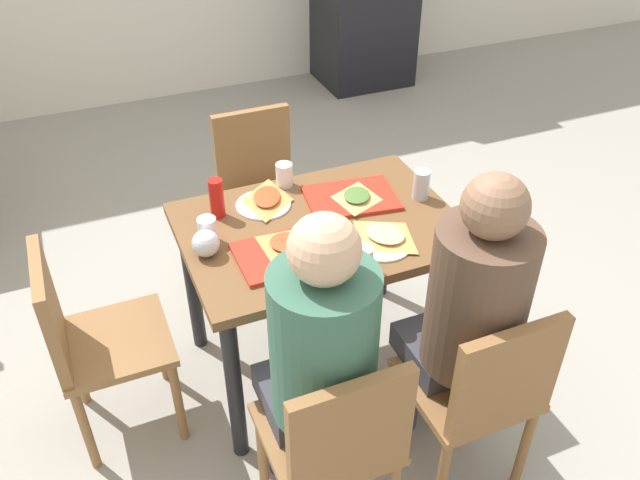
# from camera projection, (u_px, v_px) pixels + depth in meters

# --- Properties ---
(ground_plane) EXTENTS (10.00, 10.00, 0.02)m
(ground_plane) POSITION_uv_depth(u_px,v_px,m) (320.00, 362.00, 2.95)
(ground_plane) COLOR #9E998E
(main_table) EXTENTS (1.05, 0.76, 0.75)m
(main_table) POSITION_uv_depth(u_px,v_px,m) (320.00, 247.00, 2.57)
(main_table) COLOR brown
(main_table) RESTS_ON ground_plane
(chair_near_left) EXTENTS (0.40, 0.40, 0.85)m
(chair_near_left) POSITION_uv_depth(u_px,v_px,m) (337.00, 441.00, 2.00)
(chair_near_left) COLOR olive
(chair_near_left) RESTS_ON ground_plane
(chair_near_right) EXTENTS (0.40, 0.40, 0.85)m
(chair_near_right) POSITION_uv_depth(u_px,v_px,m) (482.00, 390.00, 2.17)
(chair_near_right) COLOR olive
(chair_near_right) RESTS_ON ground_plane
(chair_far_side) EXTENTS (0.40, 0.40, 0.85)m
(chair_far_side) POSITION_uv_depth(u_px,v_px,m) (260.00, 184.00, 3.22)
(chair_far_side) COLOR olive
(chair_far_side) RESTS_ON ground_plane
(chair_left_end) EXTENTS (0.40, 0.40, 0.85)m
(chair_left_end) POSITION_uv_depth(u_px,v_px,m) (88.00, 336.00, 2.37)
(chair_left_end) COLOR olive
(chair_left_end) RESTS_ON ground_plane
(person_in_red) EXTENTS (0.32, 0.42, 1.26)m
(person_in_red) POSITION_uv_depth(u_px,v_px,m) (319.00, 354.00, 1.96)
(person_in_red) COLOR #383842
(person_in_red) RESTS_ON ground_plane
(person_in_brown_jacket) EXTENTS (0.32, 0.42, 1.26)m
(person_in_brown_jacket) POSITION_uv_depth(u_px,v_px,m) (468.00, 308.00, 2.13)
(person_in_brown_jacket) COLOR #383842
(person_in_brown_jacket) RESTS_ON ground_plane
(tray_red_near) EXTENTS (0.36, 0.26, 0.02)m
(tray_red_near) POSITION_uv_depth(u_px,v_px,m) (287.00, 253.00, 2.35)
(tray_red_near) COLOR red
(tray_red_near) RESTS_ON main_table
(tray_red_far) EXTENTS (0.39, 0.31, 0.02)m
(tray_red_far) POSITION_uv_depth(u_px,v_px,m) (351.00, 198.00, 2.64)
(tray_red_far) COLOR red
(tray_red_far) RESTS_ON main_table
(paper_plate_center) EXTENTS (0.22, 0.22, 0.01)m
(paper_plate_center) POSITION_uv_depth(u_px,v_px,m) (263.00, 205.00, 2.61)
(paper_plate_center) COLOR white
(paper_plate_center) RESTS_ON main_table
(paper_plate_near_edge) EXTENTS (0.22, 0.22, 0.01)m
(paper_plate_near_edge) POSITION_uv_depth(u_px,v_px,m) (382.00, 244.00, 2.40)
(paper_plate_near_edge) COLOR white
(paper_plate_near_edge) RESTS_ON main_table
(pizza_slice_a) EXTENTS (0.26, 0.26, 0.02)m
(pizza_slice_a) POSITION_uv_depth(u_px,v_px,m) (289.00, 244.00, 2.36)
(pizza_slice_a) COLOR #C68C47
(pizza_slice_a) RESTS_ON tray_red_near
(pizza_slice_b) EXTENTS (0.22, 0.23, 0.02)m
(pizza_slice_b) POSITION_uv_depth(u_px,v_px,m) (357.00, 196.00, 2.62)
(pizza_slice_b) COLOR #DBAD60
(pizza_slice_b) RESTS_ON tray_red_far
(pizza_slice_c) EXTENTS (0.22, 0.27, 0.02)m
(pizza_slice_c) POSITION_uv_depth(u_px,v_px,m) (267.00, 198.00, 2.63)
(pizza_slice_c) COLOR #C68C47
(pizza_slice_c) RESTS_ON paper_plate_center
(pizza_slice_d) EXTENTS (0.25, 0.27, 0.02)m
(pizza_slice_d) POSITION_uv_depth(u_px,v_px,m) (385.00, 235.00, 2.42)
(pizza_slice_d) COLOR tan
(pizza_slice_d) RESTS_ON paper_plate_near_edge
(plastic_cup_a) EXTENTS (0.07, 0.07, 0.10)m
(plastic_cup_a) POSITION_uv_depth(u_px,v_px,m) (284.00, 175.00, 2.71)
(plastic_cup_a) COLOR white
(plastic_cup_a) RESTS_ON main_table
(plastic_cup_b) EXTENTS (0.07, 0.07, 0.10)m
(plastic_cup_b) POSITION_uv_depth(u_px,v_px,m) (363.00, 260.00, 2.25)
(plastic_cup_b) COLOR white
(plastic_cup_b) RESTS_ON main_table
(plastic_cup_c) EXTENTS (0.07, 0.07, 0.10)m
(plastic_cup_c) POSITION_uv_depth(u_px,v_px,m) (208.00, 230.00, 2.39)
(plastic_cup_c) COLOR white
(plastic_cup_c) RESTS_ON main_table
(soda_can) EXTENTS (0.07, 0.07, 0.12)m
(soda_can) POSITION_uv_depth(u_px,v_px,m) (421.00, 185.00, 2.62)
(soda_can) COLOR #B7BCC6
(soda_can) RESTS_ON main_table
(condiment_bottle) EXTENTS (0.06, 0.06, 0.16)m
(condiment_bottle) POSITION_uv_depth(u_px,v_px,m) (217.00, 198.00, 2.51)
(condiment_bottle) COLOR red
(condiment_bottle) RESTS_ON main_table
(foil_bundle) EXTENTS (0.10, 0.10, 0.10)m
(foil_bundle) POSITION_uv_depth(u_px,v_px,m) (206.00, 243.00, 2.32)
(foil_bundle) COLOR silver
(foil_bundle) RESTS_ON main_table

